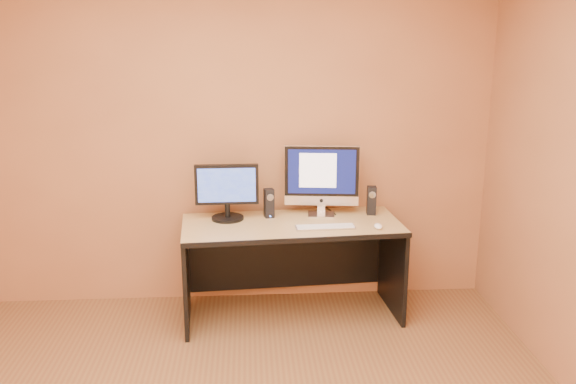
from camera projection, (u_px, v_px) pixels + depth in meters
name	position (u px, v px, depth m)	size (l,w,h in m)	color
walls	(219.00, 214.00, 2.68)	(4.00, 4.00, 2.60)	#A36841
desk	(292.00, 270.00, 4.51)	(1.58, 0.69, 0.73)	tan
imac	(322.00, 180.00, 4.54)	(0.56, 0.21, 0.54)	silver
second_monitor	(227.00, 192.00, 4.45)	(0.47, 0.24, 0.41)	black
speaker_left	(269.00, 203.00, 4.53)	(0.07, 0.07, 0.22)	black
speaker_right	(371.00, 200.00, 4.60)	(0.07, 0.07, 0.22)	black
keyboard	(325.00, 227.00, 4.30)	(0.42, 0.11, 0.02)	#BBBABF
mouse	(378.00, 226.00, 4.29)	(0.06, 0.10, 0.04)	white
cable_a	(330.00, 211.00, 4.71)	(0.01, 0.01, 0.22)	black
cable_b	(317.00, 210.00, 4.72)	(0.01, 0.01, 0.18)	black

